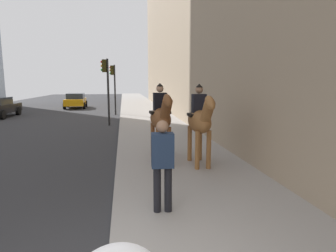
{
  "coord_description": "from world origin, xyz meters",
  "views": [
    {
      "loc": [
        -2.89,
        -0.26,
        2.48
      ],
      "look_at": [
        4.0,
        -1.35,
        1.4
      ],
      "focal_mm": 30.12,
      "sensor_mm": 36.0,
      "label": 1
    }
  ],
  "objects_px": {
    "mounted_horse_far": "(200,120)",
    "traffic_light_near_curb": "(106,81)",
    "car_near_lane": "(76,100)",
    "mounted_horse_near": "(161,118)",
    "pedestrian_greeting": "(163,160)",
    "traffic_light_far_curb": "(114,82)"
  },
  "relations": [
    {
      "from": "mounted_horse_far",
      "to": "traffic_light_near_curb",
      "type": "height_order",
      "value": "traffic_light_near_curb"
    },
    {
      "from": "pedestrian_greeting",
      "to": "traffic_light_far_curb",
      "type": "distance_m",
      "value": 17.34
    },
    {
      "from": "mounted_horse_far",
      "to": "traffic_light_near_curb",
      "type": "distance_m",
      "value": 9.54
    },
    {
      "from": "traffic_light_far_curb",
      "to": "traffic_light_near_curb",
      "type": "bearing_deg",
      "value": 177.61
    },
    {
      "from": "mounted_horse_far",
      "to": "traffic_light_far_curb",
      "type": "height_order",
      "value": "traffic_light_far_curb"
    },
    {
      "from": "mounted_horse_far",
      "to": "car_near_lane",
      "type": "distance_m",
      "value": 22.19
    },
    {
      "from": "mounted_horse_far",
      "to": "traffic_light_far_curb",
      "type": "relative_size",
      "value": 0.61
    },
    {
      "from": "mounted_horse_near",
      "to": "pedestrian_greeting",
      "type": "relative_size",
      "value": 1.38
    },
    {
      "from": "car_near_lane",
      "to": "traffic_light_near_curb",
      "type": "xyz_separation_m",
      "value": [
        -12.17,
        -3.69,
        1.79
      ]
    },
    {
      "from": "pedestrian_greeting",
      "to": "traffic_light_near_curb",
      "type": "bearing_deg",
      "value": 11.03
    },
    {
      "from": "mounted_horse_near",
      "to": "mounted_horse_far",
      "type": "xyz_separation_m",
      "value": [
        -0.65,
        -1.02,
        -0.02
      ]
    },
    {
      "from": "mounted_horse_near",
      "to": "traffic_light_far_curb",
      "type": "height_order",
      "value": "traffic_light_far_curb"
    },
    {
      "from": "mounted_horse_far",
      "to": "mounted_horse_near",
      "type": "bearing_deg",
      "value": -122.49
    },
    {
      "from": "car_near_lane",
      "to": "traffic_light_near_curb",
      "type": "distance_m",
      "value": 12.85
    },
    {
      "from": "mounted_horse_near",
      "to": "traffic_light_far_curb",
      "type": "relative_size",
      "value": 0.62
    },
    {
      "from": "pedestrian_greeting",
      "to": "traffic_light_near_curb",
      "type": "distance_m",
      "value": 11.93
    },
    {
      "from": "mounted_horse_near",
      "to": "mounted_horse_far",
      "type": "height_order",
      "value": "mounted_horse_near"
    },
    {
      "from": "traffic_light_far_curb",
      "to": "mounted_horse_near",
      "type": "bearing_deg",
      "value": -172.57
    },
    {
      "from": "mounted_horse_far",
      "to": "pedestrian_greeting",
      "type": "relative_size",
      "value": 1.37
    },
    {
      "from": "traffic_light_far_curb",
      "to": "mounted_horse_far",
      "type": "bearing_deg",
      "value": -168.95
    },
    {
      "from": "mounted_horse_near",
      "to": "car_near_lane",
      "type": "relative_size",
      "value": 0.58
    },
    {
      "from": "mounted_horse_near",
      "to": "car_near_lane",
      "type": "height_order",
      "value": "mounted_horse_near"
    }
  ]
}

